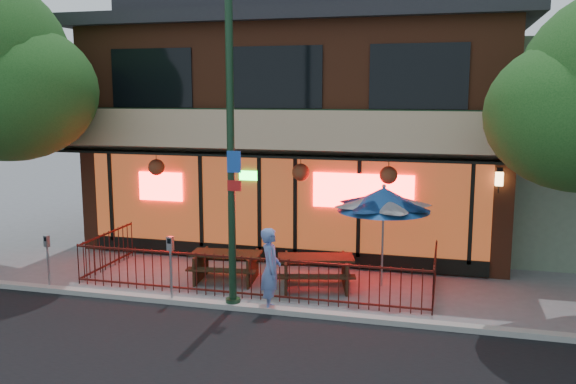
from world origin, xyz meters
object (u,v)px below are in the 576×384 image
object	(u,v)px
street_light	(231,163)
parking_meter_far	(47,253)
picnic_table_right	(316,267)
patio_umbrella	(384,199)
picnic_table_left	(226,262)
pedestrian	(271,269)
parking_meter_near	(171,258)

from	to	relation	value
street_light	parking_meter_far	bearing A→B (deg)	179.97
street_light	picnic_table_right	world-z (taller)	street_light
picnic_table_right	patio_umbrella	world-z (taller)	patio_umbrella
picnic_table_left	street_light	bearing A→B (deg)	-65.35
picnic_table_left	pedestrian	bearing A→B (deg)	-45.96
picnic_table_right	pedestrian	bearing A→B (deg)	-109.35
picnic_table_left	parking_meter_near	xyz separation A→B (m)	(-0.61, -1.83, 0.54)
street_light	pedestrian	distance (m)	2.40
street_light	parking_meter_near	bearing A→B (deg)	-176.86
parking_meter_near	patio_umbrella	bearing A→B (deg)	28.70
street_light	patio_umbrella	world-z (taller)	street_light
patio_umbrella	picnic_table_right	bearing A→B (deg)	-160.37
picnic_table_left	picnic_table_right	bearing A→B (deg)	0.64
patio_umbrella	street_light	bearing A→B (deg)	-141.95
pedestrian	parking_meter_near	distance (m)	2.26
picnic_table_right	parking_meter_near	distance (m)	3.44
picnic_table_right	parking_meter_near	bearing A→B (deg)	-147.02
patio_umbrella	pedestrian	xyz separation A→B (m)	(-2.12, -2.26, -1.22)
pedestrian	parking_meter_far	bearing A→B (deg)	74.12
parking_meter_far	parking_meter_near	bearing A→B (deg)	-1.44
patio_umbrella	pedestrian	bearing A→B (deg)	-133.14
parking_meter_near	street_light	bearing A→B (deg)	3.14
patio_umbrella	parking_meter_near	size ratio (longest dim) A/B	1.65
picnic_table_right	patio_umbrella	xyz separation A→B (m)	(1.51, 0.54, 1.62)
patio_umbrella	pedestrian	size ratio (longest dim) A/B	1.38
picnic_table_left	pedestrian	xyz separation A→B (m)	(1.64, -1.70, 0.42)
picnic_table_left	parking_meter_far	distance (m)	4.20
picnic_table_left	patio_umbrella	world-z (taller)	patio_umbrella
pedestrian	street_light	bearing A→B (deg)	77.21
street_light	patio_umbrella	bearing A→B (deg)	38.05
picnic_table_left	patio_umbrella	bearing A→B (deg)	8.55
picnic_table_right	patio_umbrella	size ratio (longest dim) A/B	0.84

